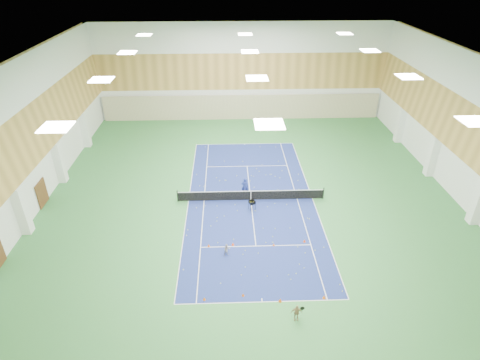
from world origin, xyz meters
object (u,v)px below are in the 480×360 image
Objects in this scene: tennis_net at (251,195)px; child_court at (227,250)px; coach at (245,186)px; ball_cart at (252,205)px; child_apron at (296,312)px.

tennis_net reaches higher than child_court.
coach is 2.04× the size of ball_cart.
child_apron reaches higher than ball_cart.
coach is 14.40m from child_apron.
child_apron is at bearing -84.47° from child_court.
child_apron is (1.89, -13.30, 0.02)m from tennis_net.
child_apron is at bearing -105.39° from ball_cart.
child_court is at bearing -106.39° from tennis_net.
child_court is (-2.16, -7.34, -0.06)m from tennis_net.
child_court is at bearing 80.16° from coach.
child_court is (-1.67, -8.24, -0.38)m from coach.
child_court is at bearing -134.69° from ball_cart.
coach is 8.41m from child_court.
coach reaches higher than child_apron.
ball_cart is (2.17, 5.87, -0.06)m from child_court.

